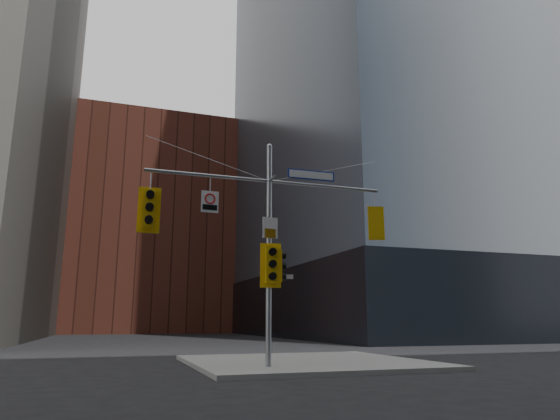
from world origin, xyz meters
TOP-DOWN VIEW (x-y plane):
  - ground at (0.00, 0.00)m, footprint 160.00×160.00m
  - sidewalk_corner at (2.00, 4.00)m, footprint 8.00×8.00m
  - podium_ne at (28.00, 32.00)m, footprint 36.40×36.40m
  - brick_midrise at (0.00, 58.00)m, footprint 26.00×20.00m
  - signal_assembly at (0.00, 1.99)m, footprint 8.00×0.80m
  - traffic_light_west_arm at (-3.78, 2.01)m, footprint 0.68×0.54m
  - traffic_light_east_arm at (3.86, 1.99)m, footprint 0.56×0.51m
  - traffic_light_pole_side at (0.32, 2.00)m, footprint 0.40×0.34m
  - traffic_light_pole_front at (0.00, 1.73)m, footprint 0.67×0.58m
  - street_sign_blade at (1.49, 2.00)m, footprint 1.68×0.09m
  - regulatory_sign_arm at (-1.95, 1.97)m, footprint 0.55×0.08m
  - regulatory_sign_pole at (0.00, 1.88)m, footprint 0.52×0.09m
  - street_blade_ew at (0.45, 2.00)m, footprint 0.71×0.12m
  - street_blade_ns at (0.00, 2.45)m, footprint 0.07×0.68m

SIDE VIEW (x-z plane):
  - ground at x=0.00m, z-range 0.00..0.00m
  - sidewalk_corner at x=2.00m, z-range 0.00..0.15m
  - street_blade_ns at x=0.00m, z-range 2.81..2.94m
  - street_blade_ew at x=0.45m, z-range 2.81..2.96m
  - podium_ne at x=28.00m, z-range 0.00..6.00m
  - traffic_light_pole_side at x=0.32m, z-range 2.70..3.72m
  - traffic_light_pole_front at x=0.00m, z-range 2.52..3.92m
  - regulatory_sign_pole at x=0.00m, z-range 4.06..4.74m
  - signal_assembly at x=0.00m, z-range 0.77..8.07m
  - traffic_light_west_arm at x=-3.78m, z-range 4.09..5.51m
  - traffic_light_east_arm at x=3.86m, z-range 4.21..5.39m
  - regulatory_sign_arm at x=-1.95m, z-range 4.83..5.52m
  - street_sign_blade at x=1.49m, z-range 6.19..6.51m
  - brick_midrise at x=0.00m, z-range 0.00..28.00m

